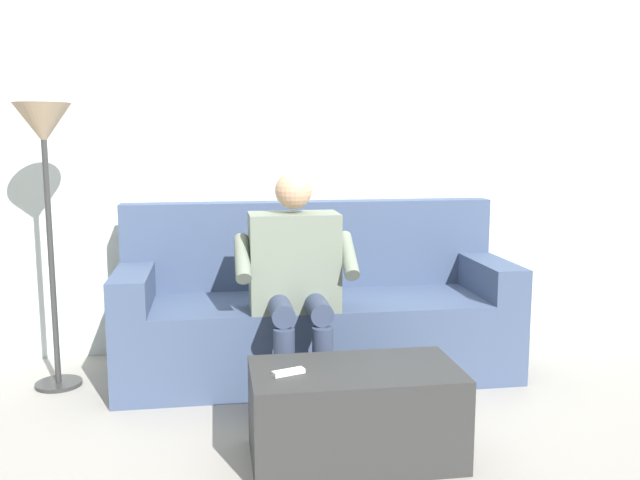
{
  "coord_description": "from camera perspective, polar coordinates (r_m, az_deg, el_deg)",
  "views": [
    {
      "loc": [
        0.55,
        3.53,
        1.32
      ],
      "look_at": [
        0.0,
        0.01,
        0.77
      ],
      "focal_mm": 38.13,
      "sensor_mm": 36.0,
      "label": 1
    }
  ],
  "objects": [
    {
      "name": "person_solo_seated",
      "position": [
        3.4,
        -2.08,
        -2.62
      ],
      "size": [
        0.6,
        0.54,
        1.14
      ],
      "color": "slate",
      "rests_on": "ground"
    },
    {
      "name": "coffee_table",
      "position": [
        2.87,
        2.95,
        -14.32
      ],
      "size": [
        0.85,
        0.46,
        0.39
      ],
      "color": "#2D2D2D",
      "rests_on": "ground"
    },
    {
      "name": "ground_plane",
      "position": [
        3.25,
        1.66,
        -15.15
      ],
      "size": [
        8.0,
        8.0,
        0.0
      ],
      "primitive_type": "plane",
      "color": "gray"
    },
    {
      "name": "back_wall",
      "position": [
        4.19,
        -1.37,
        9.0
      ],
      "size": [
        5.08,
        0.06,
        2.68
      ],
      "primitive_type": "cube",
      "color": "silver",
      "rests_on": "ground"
    },
    {
      "name": "couch",
      "position": [
        3.82,
        -0.31,
        -6.44
      ],
      "size": [
        2.15,
        0.73,
        0.94
      ],
      "color": "#3D4C6B",
      "rests_on": "ground"
    },
    {
      "name": "remote_white",
      "position": [
        2.73,
        -2.66,
        -11.01
      ],
      "size": [
        0.14,
        0.08,
        0.02
      ],
      "primitive_type": "cube",
      "rotation": [
        0.0,
        0.0,
        3.48
      ],
      "color": "white",
      "rests_on": "coffee_table"
    },
    {
      "name": "floor_lamp",
      "position": [
        3.73,
        -22.12,
        7.09
      ],
      "size": [
        0.29,
        0.29,
        1.48
      ],
      "color": "#2D2D2D",
      "rests_on": "ground"
    }
  ]
}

